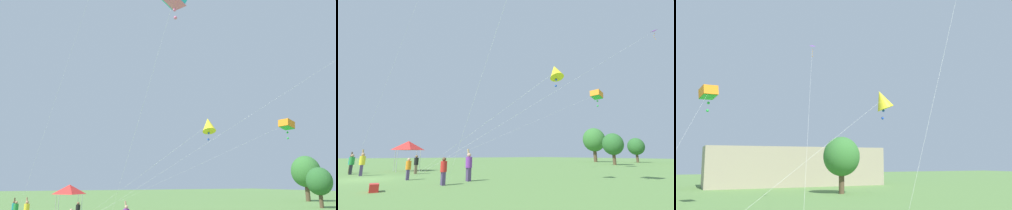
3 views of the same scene
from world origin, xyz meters
TOP-DOWN VIEW (x-y plane):
  - ground_plane at (0.00, 0.00)m, footprint 220.00×220.00m
  - tree_far_centre at (-9.21, 51.16)m, footprint 3.55×3.19m
  - tree_far_right at (-4.63, 35.90)m, footprint 3.52×3.17m
  - tree_far_left at (-16.40, 46.35)m, footprint 5.29×4.76m
  - festival_tent at (-7.15, 3.73)m, footprint 2.43×2.43m
  - cooler_box at (6.60, 0.46)m, footprint 0.62×0.39m
  - person_purple_shirt at (4.79, 5.87)m, footprint 0.43×0.43m
  - person_black_shirt at (-3.07, 3.94)m, footprint 0.39×0.39m
  - person_yellow_shirt at (-3.32, -0.25)m, footprint 0.44×0.44m
  - person_orange_shirt at (1.99, 2.56)m, footprint 0.35×0.35m
  - person_teal_shirt at (-6.89, -1.19)m, footprint 0.40×0.40m
  - person_red_shirt at (5.93, 3.88)m, footprint 0.37×0.37m
  - person_green_shirt at (-5.27, -1.05)m, footprint 0.41×0.41m
  - kite_yellow_diamond_1 at (8.54, 10.45)m, footprint 12.19×7.06m
  - kite_purple_delta_3 at (8.68, 23.30)m, footprint 7.66×21.72m
  - kite_orange_box_4 at (0.33, 25.91)m, footprint 4.63×22.84m

SIDE VIEW (x-z plane):
  - ground_plane at x=0.00m, z-range 0.00..0.00m
  - cooler_box at x=6.60m, z-range 0.00..0.37m
  - person_orange_shirt at x=1.99m, z-range 0.06..1.53m
  - person_red_shirt at x=5.93m, z-range 0.06..1.61m
  - person_black_shirt at x=-3.07m, z-range 0.06..1.71m
  - person_green_shirt at x=-5.27m, z-range 0.07..1.80m
  - person_teal_shirt at x=-6.89m, z-range -0.03..1.92m
  - person_purple_shirt at x=4.79m, z-range -0.03..2.05m
  - person_yellow_shirt at x=-3.32m, z-range -0.03..2.09m
  - festival_tent at x=-7.15m, z-range 1.09..4.21m
  - tree_far_right at x=-4.63m, z-range 0.78..6.09m
  - tree_far_centre at x=-9.21m, z-range 0.78..6.13m
  - tree_far_left at x=-16.40m, z-range 1.17..9.15m
  - kite_yellow_diamond_1 at x=8.54m, z-range 3.30..11.21m
  - kite_orange_box_4 at x=0.33m, z-range 4.55..14.81m
  - kite_purple_delta_3 at x=8.68m, z-range 6.38..20.93m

